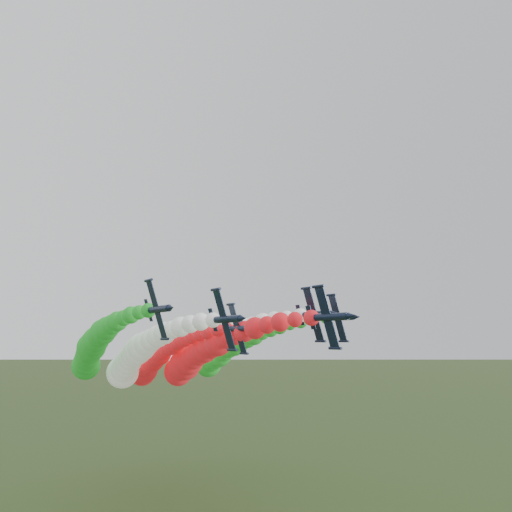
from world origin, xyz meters
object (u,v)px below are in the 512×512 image
object	(u,v)px
jet_inner_left	(134,359)
jet_outer_left	(93,350)
jet_lead	(197,358)
jet_trail	(153,361)
jet_inner_right	(198,353)
jet_outer_right	(226,352)

from	to	relation	value
jet_inner_left	jet_outer_left	world-z (taller)	jet_outer_left
jet_lead	jet_trail	distance (m)	27.29
jet_lead	jet_outer_left	bearing A→B (deg)	139.01
jet_outer_left	jet_trail	bearing A→B (deg)	24.19
jet_inner_left	jet_inner_right	distance (m)	19.64
jet_inner_left	jet_outer_right	distance (m)	33.44
jet_lead	jet_inner_left	xyz separation A→B (m)	(-12.23, 11.16, -0.37)
jet_outer_left	jet_trail	distance (m)	22.77
jet_lead	jet_outer_right	distance (m)	28.07
jet_lead	jet_inner_right	world-z (taller)	jet_inner_right
jet_inner_right	jet_outer_left	world-z (taller)	jet_outer_left
jet_lead	jet_inner_right	xyz separation A→B (m)	(7.29, 13.08, 0.60)
jet_outer_right	jet_trail	distance (m)	21.86
jet_trail	jet_outer_right	bearing A→B (deg)	-20.68
jet_inner_right	jet_trail	bearing A→B (deg)	117.91
jet_inner_right	jet_outer_right	size ratio (longest dim) A/B	1.00
jet_inner_left	jet_trail	distance (m)	20.12
jet_outer_left	jet_inner_right	bearing A→B (deg)	-9.98
jet_lead	jet_outer_left	xyz separation A→B (m)	(-20.72, 18.01, 1.74)
jet_inner_right	jet_outer_left	distance (m)	28.47
jet_lead	jet_trail	xyz separation A→B (m)	(-0.20, 27.23, -1.79)
jet_inner_left	jet_outer_left	distance (m)	11.11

